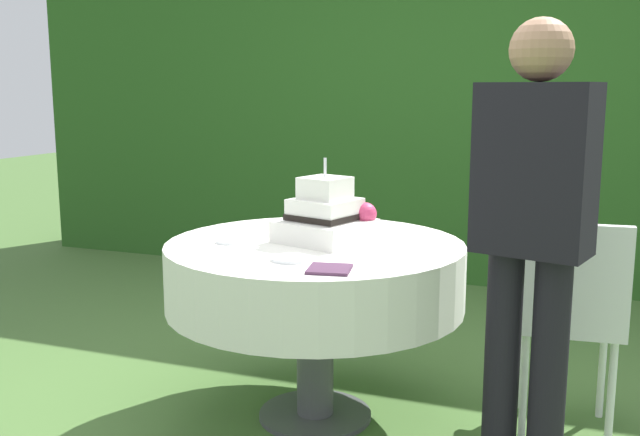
{
  "coord_description": "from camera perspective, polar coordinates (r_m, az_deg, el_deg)",
  "views": [
    {
      "loc": [
        1.06,
        -2.71,
        1.38
      ],
      "look_at": [
        0.01,
        0.02,
        0.86
      ],
      "focal_mm": 40.87,
      "sensor_mm": 36.0,
      "label": 1
    }
  ],
  "objects": [
    {
      "name": "standing_person",
      "position": [
        2.46,
        16.26,
        -0.87
      ],
      "size": [
        0.4,
        0.28,
        1.6
      ],
      "color": "black",
      "rests_on": "ground_plane"
    },
    {
      "name": "cake_table",
      "position": [
        3.01,
        -0.39,
        -4.52
      ],
      "size": [
        1.22,
        1.22,
        0.76
      ],
      "color": "#4C4C51",
      "rests_on": "ground_plane"
    },
    {
      "name": "serving_plate_far",
      "position": [
        3.0,
        -7.05,
        -1.81
      ],
      "size": [
        0.12,
        0.12,
        0.01
      ],
      "primitive_type": "cylinder",
      "color": "white",
      "rests_on": "cake_table"
    },
    {
      "name": "serving_plate_near",
      "position": [
        2.68,
        -2.31,
        -3.2
      ],
      "size": [
        0.14,
        0.14,
        0.01
      ],
      "primitive_type": "cylinder",
      "color": "white",
      "rests_on": "cake_table"
    },
    {
      "name": "ground_plane",
      "position": [
        3.22,
        -0.38,
        -15.27
      ],
      "size": [
        20.0,
        20.0,
        0.0
      ],
      "primitive_type": "plane",
      "color": "#476B33"
    },
    {
      "name": "garden_chair",
      "position": [
        3.01,
        19.01,
        -6.67
      ],
      "size": [
        0.44,
        0.44,
        0.89
      ],
      "color": "white",
      "rests_on": "ground_plane"
    },
    {
      "name": "foliage_hedge",
      "position": [
        5.46,
        9.92,
        9.99
      ],
      "size": [
        6.67,
        0.58,
        2.76
      ],
      "primitive_type": "cube",
      "color": "#28561E",
      "rests_on": "ground_plane"
    },
    {
      "name": "wedding_cake",
      "position": [
        2.98,
        0.54,
        0.03
      ],
      "size": [
        0.41,
        0.41,
        0.34
      ],
      "color": "white",
      "rests_on": "cake_table"
    },
    {
      "name": "napkin_stack",
      "position": [
        2.52,
        0.75,
        -4.02
      ],
      "size": [
        0.17,
        0.17,
        0.01
      ],
      "primitive_type": "cube",
      "rotation": [
        0.0,
        0.0,
        0.19
      ],
      "color": "#4C2D47",
      "rests_on": "cake_table"
    }
  ]
}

